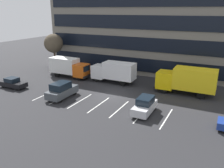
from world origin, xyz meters
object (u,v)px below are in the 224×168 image
Objects in this scene: suv_charcoal at (62,90)px; suv_silver at (145,106)px; box_truck_yellow_all at (187,80)px; box_truck_orange at (69,67)px; bare_tree at (54,43)px; sedan_black at (13,83)px; box_truck_white at (114,71)px.

suv_charcoal is 11.44m from suv_silver.
box_truck_orange is (-19.62, -0.43, -0.22)m from box_truck_yellow_all.
suv_silver is 26.04m from bare_tree.
box_truck_yellow_all reaches higher than sedan_black.
suv_charcoal reaches higher than suv_silver.
box_truck_orange is 0.99× the size of box_truck_white.
suv_charcoal is 1.12× the size of sedan_black.
bare_tree is at bearing 100.01° from sedan_black.
box_truck_white reaches higher than box_truck_orange.
box_truck_yellow_all is 1.91× the size of sedan_black.
bare_tree is (-25.86, 3.37, 2.88)m from box_truck_yellow_all.
box_truck_orange is at bearing 121.32° from suv_charcoal.
suv_charcoal is (5.14, -8.44, -0.84)m from box_truck_orange.
box_truck_orange is at bearing -175.10° from box_truck_white.
box_truck_yellow_all is at bearing 31.47° from suv_charcoal.
suv_charcoal is at bearing -0.23° from sedan_black.
box_truck_yellow_all is at bearing 70.29° from suv_silver.
suv_silver is 0.61× the size of bare_tree.
suv_charcoal is at bearing -178.25° from suv_silver.
bare_tree reaches higher than suv_silver.
suv_charcoal is 0.69× the size of bare_tree.
suv_silver is at bearing -26.02° from box_truck_orange.
suv_silver is at bearing -109.71° from box_truck_yellow_all.
box_truck_yellow_all reaches higher than box_truck_white.
suv_charcoal is at bearing -148.53° from box_truck_yellow_all.
bare_tree is (-14.57, 3.08, 3.09)m from box_truck_white.
suv_silver is (11.44, 0.35, -0.11)m from suv_charcoal.
box_truck_white is (-11.28, 0.29, -0.21)m from box_truck_yellow_all.
box_truck_orange is 1.72× the size of suv_silver.
box_truck_orange is at bearing -31.34° from bare_tree.
box_truck_yellow_all reaches higher than suv_charcoal.
suv_charcoal is 1.13× the size of suv_silver.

